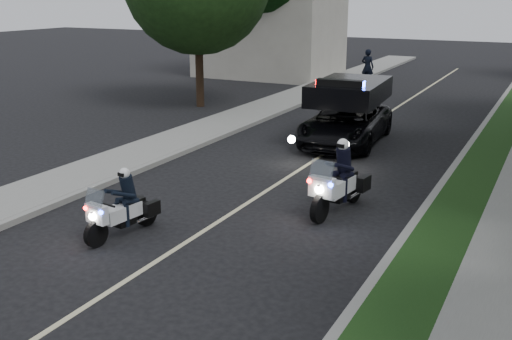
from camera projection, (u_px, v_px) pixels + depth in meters
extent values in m
plane|color=black|center=(147.00, 268.00, 11.63)|extent=(120.00, 120.00, 0.00)
cube|color=gray|center=(457.00, 164.00, 18.34)|extent=(0.20, 60.00, 0.15)
cube|color=#193814|center=(481.00, 167.00, 18.03)|extent=(1.20, 60.00, 0.16)
cube|color=gray|center=(223.00, 136.00, 21.93)|extent=(0.20, 60.00, 0.15)
cube|color=gray|center=(197.00, 132.00, 22.41)|extent=(2.00, 60.00, 0.16)
cube|color=#A8A396|center=(270.00, 18.00, 37.19)|extent=(8.00, 6.00, 7.00)
cube|color=#BFB78C|center=(330.00, 150.00, 20.16)|extent=(0.12, 50.00, 0.01)
imported|color=black|center=(345.00, 143.00, 21.15)|extent=(2.77, 5.34, 2.52)
imported|color=black|center=(366.00, 88.00, 33.09)|extent=(0.72, 1.60, 0.81)
imported|color=black|center=(366.00, 88.00, 33.09)|extent=(0.74, 0.54, 1.92)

